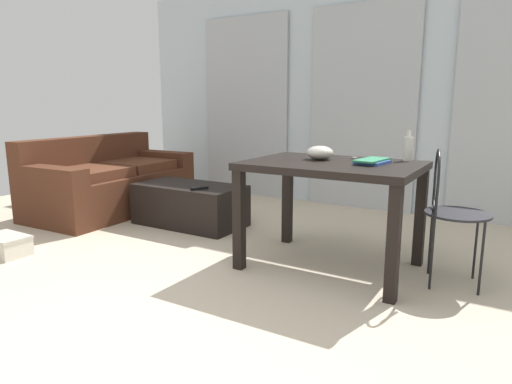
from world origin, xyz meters
TOP-DOWN VIEW (x-y plane):
  - ground_plane at (0.00, 1.29)m, footprint 8.11×8.11m
  - wall_back at (0.00, 3.38)m, footprint 5.86×0.10m
  - curtains at (0.00, 3.30)m, footprint 4.16×0.03m
  - couch at (-2.27, 1.75)m, footprint 0.96×1.77m
  - coffee_table at (-1.15, 1.75)m, footprint 1.04×0.54m
  - craft_table at (0.44, 1.38)m, footprint 1.17×0.84m
  - wire_chair at (1.18, 1.48)m, footprint 0.40×0.43m
  - bottle_near at (0.86, 1.73)m, footprint 0.06×0.06m
  - bowl at (0.31, 1.46)m, footprint 0.19×0.19m
  - book_stack at (0.70, 1.43)m, footprint 0.21×0.31m
  - scissors at (0.49, 1.65)m, footprint 0.05×0.11m
  - tv_remote_primary at (-0.91, 1.60)m, footprint 0.11×0.16m
  - shoebox at (-1.80, 0.31)m, footprint 0.37×0.24m

SIDE VIEW (x-z plane):
  - ground_plane at x=0.00m, z-range 0.00..0.00m
  - shoebox at x=-1.80m, z-range 0.00..0.16m
  - coffee_table at x=-1.15m, z-range 0.00..0.39m
  - couch at x=-2.27m, z-range -0.09..0.71m
  - tv_remote_primary at x=-0.91m, z-range 0.39..0.42m
  - wire_chair at x=1.18m, z-range 0.11..0.99m
  - craft_table at x=0.44m, z-range 0.27..1.03m
  - scissors at x=0.49m, z-range 0.76..0.76m
  - book_stack at x=0.70m, z-range 0.76..0.79m
  - bowl at x=0.31m, z-range 0.76..0.86m
  - bottle_near at x=0.86m, z-range 0.74..0.95m
  - curtains at x=0.00m, z-range 0.00..2.19m
  - wall_back at x=0.00m, z-range 0.00..2.51m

